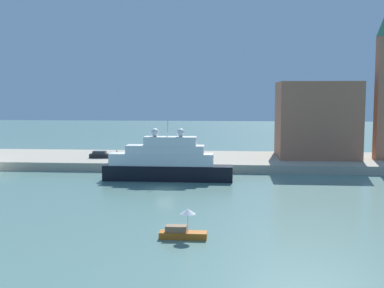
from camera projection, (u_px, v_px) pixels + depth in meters
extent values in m
plane|color=slate|center=(165.00, 189.00, 77.29)|extent=(400.00, 400.00, 0.00)
cube|color=#ADA38E|center=(183.00, 161.00, 104.37)|extent=(110.00, 22.79, 1.66)
cube|color=black|center=(168.00, 173.00, 84.87)|extent=(22.44, 3.54, 2.65)
cube|color=white|center=(161.00, 159.00, 84.72)|extent=(17.95, 3.26, 2.06)
cube|color=white|center=(165.00, 149.00, 84.49)|extent=(13.46, 2.97, 1.43)
cube|color=white|center=(170.00, 141.00, 84.27)|extent=(8.97, 2.69, 1.50)
cylinder|color=silver|center=(168.00, 127.00, 84.06)|extent=(0.16, 0.16, 3.31)
sphere|color=white|center=(181.00, 133.00, 83.97)|extent=(1.41, 1.41, 1.41)
sphere|color=white|center=(155.00, 132.00, 84.35)|extent=(1.41, 1.41, 1.41)
cube|color=#C66019|center=(183.00, 235.00, 50.66)|extent=(4.93, 1.41, 0.71)
cube|color=#8C6647|center=(176.00, 229.00, 50.65)|extent=(2.17, 1.13, 0.64)
cylinder|color=#B2B2B2|center=(188.00, 223.00, 50.49)|extent=(0.06, 0.06, 1.89)
cone|color=white|center=(188.00, 211.00, 50.36)|extent=(1.63, 1.63, 0.57)
cube|color=#9E664C|center=(316.00, 119.00, 103.77)|extent=(16.28, 14.77, 15.86)
cube|color=#9E664C|center=(383.00, 99.00, 98.47)|extent=(2.71, 2.71, 24.71)
cube|color=black|center=(101.00, 156.00, 102.43)|extent=(4.47, 1.75, 0.83)
cube|color=#262D33|center=(99.00, 152.00, 102.38)|extent=(2.68, 1.58, 0.58)
cylinder|color=#4C4C4C|center=(117.00, 155.00, 102.35)|extent=(0.36, 0.36, 1.37)
sphere|color=tan|center=(117.00, 151.00, 102.27)|extent=(0.24, 0.24, 0.24)
cylinder|color=black|center=(159.00, 161.00, 94.66)|extent=(0.51, 0.51, 0.64)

